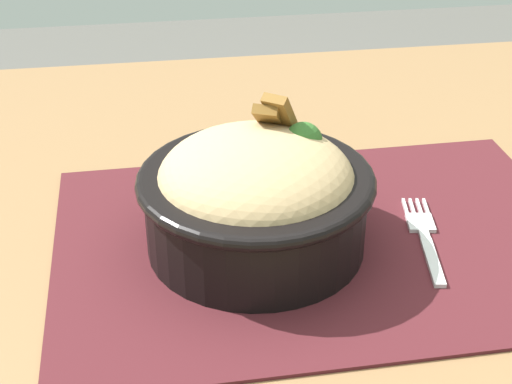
# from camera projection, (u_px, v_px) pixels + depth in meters

# --- Properties ---
(table) EXTENTS (1.12, 0.87, 0.78)m
(table) POSITION_uv_depth(u_px,v_px,m) (339.00, 311.00, 0.66)
(table) COLOR olive
(table) RESTS_ON ground_plane
(placemat) EXTENTS (0.44, 0.30, 0.00)m
(placemat) POSITION_uv_depth(u_px,v_px,m) (320.00, 238.00, 0.63)
(placemat) COLOR #47191E
(placemat) RESTS_ON table
(bowl) EXTENTS (0.22, 0.22, 0.12)m
(bowl) POSITION_uv_depth(u_px,v_px,m) (256.00, 194.00, 0.59)
(bowl) COLOR black
(bowl) RESTS_ON placemat
(fork) EXTENTS (0.04, 0.12, 0.00)m
(fork) POSITION_uv_depth(u_px,v_px,m) (424.00, 235.00, 0.62)
(fork) COLOR silver
(fork) RESTS_ON placemat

